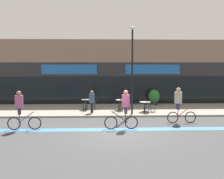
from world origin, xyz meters
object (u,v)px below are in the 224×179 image
Objects in this scene: bistro_table_2 at (145,105)px; cafe_chair_0_near at (85,104)px; cafe_chair_1_side at (128,103)px; planter_pot at (154,97)px; cafe_chair_2_side at (154,105)px; cyclist_2 at (21,108)px; cafe_chair_1_near at (121,104)px; lamp_post at (132,65)px; cafe_chair_2_near at (146,106)px; bistro_table_0 at (86,102)px; cyclist_0 at (124,107)px; pedestrian_near_end at (92,100)px; cafe_chair_0_side at (94,103)px; cyclist_1 at (179,103)px; bistro_table_1 at (120,103)px.

cafe_chair_0_near is at bearing 172.64° from bistro_table_2.
planter_pot reaches higher than cafe_chair_1_side.
bistro_table_2 is 0.60× the size of planter_pot.
cafe_chair_2_side is 9.30m from cyclist_2.
lamp_post is at bearing -154.48° from cafe_chair_1_near.
cafe_chair_2_near is 0.68× the size of planter_pot.
bistro_table_0 is at bearing -160.29° from planter_pot.
cafe_chair_1_near is 7.52m from cyclist_2.
bistro_table_2 is 0.88× the size of cafe_chair_1_side.
planter_pot reaches higher than cafe_chair_0_near.
cyclist_0 is 1.34× the size of pedestrian_near_end.
cafe_chair_1_near is at bearing 41.07° from cafe_chair_1_side.
cafe_chair_0_near and cafe_chair_2_near have the same top height.
bistro_table_2 is 4.38m from cafe_chair_0_near.
cafe_chair_0_near is 1.00× the size of cafe_chair_2_near.
cafe_chair_0_near is at bearing 130.97° from pedestrian_near_end.
cyclist_2 reaches higher than cafe_chair_0_side.
cafe_chair_0_near is at bearing 144.25° from cyclist_1.
cafe_chair_2_side is (1.75, -0.88, 0.00)m from cafe_chair_1_side.
bistro_table_1 is 0.36× the size of cyclist_2.
bistro_table_1 is at bearing -93.42° from cyclist_0.
cafe_chair_1_side is 1.96m from cafe_chair_2_side.
cyclist_1 reaches higher than cafe_chair_0_near.
cafe_chair_0_near is 0.43× the size of cyclist_2.
cafe_chair_0_near is 7.02m from cyclist_1.
cyclist_2 is at bearing -149.36° from lamp_post.
cafe_chair_2_near is 4.04m from planter_pot.
cafe_chair_2_side is at bearing 13.94° from pedestrian_near_end.
pedestrian_near_end is (-2.06, -0.58, 0.42)m from cafe_chair_1_near.
bistro_table_1 is 5.59m from cyclist_0.
cyclist_2 is at bearing 22.03° from cafe_chair_2_side.
cyclist_1 reaches higher than bistro_table_0.
cafe_chair_1_near is at bearing 37.67° from cyclist_2.
cafe_chair_1_near is (-1.74, 0.26, -0.00)m from bistro_table_2.
pedestrian_near_end reaches higher than bistro_table_2.
lamp_post is 2.79× the size of cyclist_0.
planter_pot is (1.29, 3.82, 0.18)m from cafe_chair_2_near.
cafe_chair_2_side is at bearing 102.31° from cyclist_1.
cyclist_1 is at bearing 117.30° from cafe_chair_1_side.
cyclist_1 is at bearing 5.37° from cyclist_2.
bistro_table_1 is 0.85× the size of cafe_chair_1_near.
cyclist_2 is at bearing 155.70° from cafe_chair_0_near.
cafe_chair_2_near is 3.05m from lamp_post.
cafe_chair_1_side is 0.68× the size of planter_pot.
cafe_chair_1_side is (3.22, 0.33, 0.00)m from cafe_chair_0_near.
cafe_chair_2_near is at bearing -22.71° from bistro_table_0.
cafe_chair_1_near is (2.60, -0.30, 0.00)m from cafe_chair_0_near.
pedestrian_near_end is at bearing -145.34° from planter_pot.
cafe_chair_2_side is at bearing -120.23° from cyclist_0.
cyclist_0 is 3.64m from cyclist_1.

